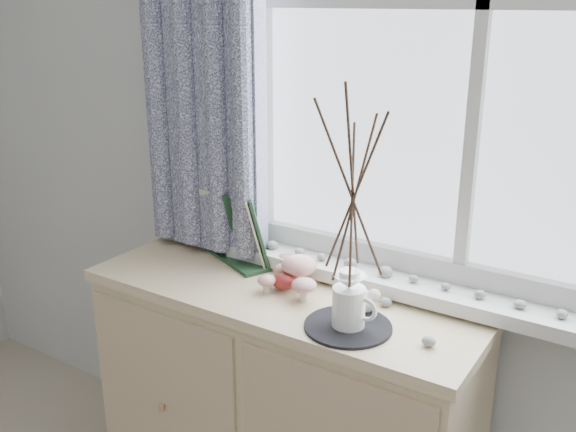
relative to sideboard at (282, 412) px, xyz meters
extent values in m
cube|color=silver|center=(0.15, 0.25, 0.87)|extent=(4.00, 0.04, 2.60)
cube|color=white|center=(0.45, 0.25, 1.22)|extent=(1.30, 0.01, 1.40)
cube|color=silver|center=(0.45, 0.17, 0.45)|extent=(1.45, 0.16, 0.04)
cube|color=beige|center=(0.00, 0.01, -0.02)|extent=(1.17, 0.43, 0.81)
cube|color=beige|center=(0.00, 0.01, 0.41)|extent=(1.20, 0.45, 0.03)
cube|color=tan|center=(-0.29, -0.22, -0.02)|extent=(0.55, 0.01, 0.75)
cylinder|color=white|center=(0.03, 0.04, 0.46)|extent=(0.03, 0.03, 0.07)
ellipsoid|color=#9C1705|center=(0.03, 0.04, 0.49)|extent=(0.11, 0.11, 0.06)
cylinder|color=white|center=(0.09, -0.03, 0.45)|extent=(0.03, 0.03, 0.05)
ellipsoid|color=#9C1705|center=(0.09, -0.03, 0.47)|extent=(0.07, 0.07, 0.04)
cylinder|color=white|center=(-0.03, -0.04, 0.44)|extent=(0.03, 0.03, 0.04)
ellipsoid|color=#9C1705|center=(-0.03, -0.04, 0.46)|extent=(0.06, 0.06, 0.03)
ellipsoid|color=tan|center=(-0.03, 0.05, 0.46)|extent=(0.06, 0.05, 0.08)
ellipsoid|color=tan|center=(-0.07, 0.12, 0.46)|extent=(0.06, 0.05, 0.08)
ellipsoid|color=maroon|center=(0.01, -0.01, 0.46)|extent=(0.06, 0.05, 0.08)
cylinder|color=black|center=(0.27, -0.10, 0.43)|extent=(0.23, 0.23, 0.01)
cylinder|color=white|center=(0.27, -0.10, 0.48)|extent=(0.09, 0.09, 0.11)
cone|color=white|center=(0.27, -0.10, 0.55)|extent=(0.09, 0.09, 0.04)
cylinder|color=white|center=(0.27, -0.10, 0.57)|extent=(0.05, 0.05, 0.02)
torus|color=white|center=(0.32, -0.10, 0.49)|extent=(0.07, 0.01, 0.07)
ellipsoid|color=gray|center=(0.26, -0.09, 0.44)|extent=(0.04, 0.03, 0.02)
ellipsoid|color=gray|center=(0.30, 0.07, 0.44)|extent=(0.04, 0.03, 0.02)
ellipsoid|color=gray|center=(0.48, -0.07, 0.44)|extent=(0.04, 0.03, 0.02)
ellipsoid|color=gray|center=(0.18, 0.11, 0.44)|extent=(0.04, 0.03, 0.02)
camera|label=1|loc=(0.94, -1.43, 1.23)|focal=40.00mm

